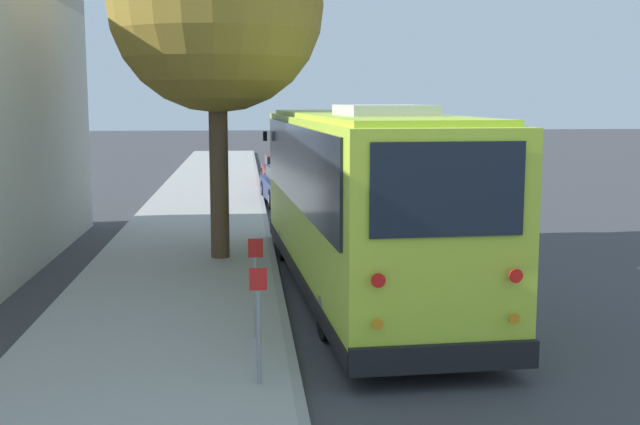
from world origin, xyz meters
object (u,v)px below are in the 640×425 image
shuttle_bus (360,192)px  parked_sedan_navy (289,186)px  parked_sedan_maroon (283,171)px  sign_post_far (256,287)px  sign_post_near (259,324)px

shuttle_bus → parked_sedan_navy: 13.33m
shuttle_bus → parked_sedan_maroon: shuttle_bus is taller
sign_post_far → parked_sedan_navy: bearing=-4.9°
parked_sedan_navy → sign_post_far: (-16.66, 1.43, 0.31)m
parked_sedan_maroon → sign_post_far: size_ratio=2.91×
shuttle_bus → parked_sedan_navy: size_ratio=2.42×
shuttle_bus → sign_post_near: bearing=156.1°
parked_sedan_maroon → sign_post_near: size_ratio=2.95×
parked_sedan_maroon → parked_sedan_navy: bearing=178.0°
shuttle_bus → sign_post_far: 4.09m
shuttle_bus → parked_sedan_maroon: 19.22m
parked_sedan_maroon → sign_post_near: (-24.53, 1.50, 0.30)m
shuttle_bus → sign_post_near: size_ratio=7.61×
parked_sedan_maroon → sign_post_far: 22.62m
parked_sedan_navy → sign_post_near: bearing=171.7°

